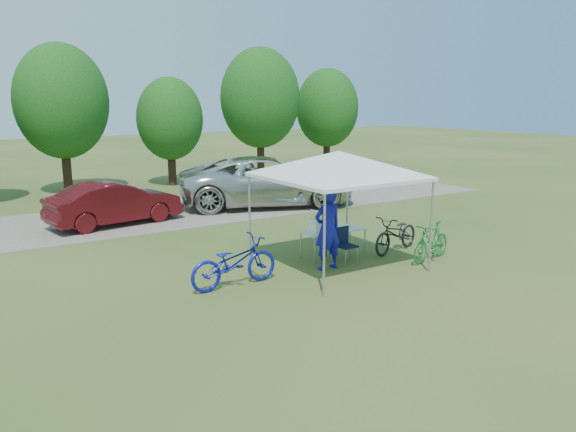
# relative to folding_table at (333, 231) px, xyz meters

# --- Properties ---
(ground) EXTENTS (100.00, 100.00, 0.00)m
(ground) POSITION_rel_folding_table_xyz_m (-0.47, -0.76, -0.64)
(ground) COLOR #2D5119
(ground) RESTS_ON ground
(gravel_strip) EXTENTS (24.00, 5.00, 0.02)m
(gravel_strip) POSITION_rel_folding_table_xyz_m (-0.47, 7.24, -0.63)
(gravel_strip) COLOR gray
(gravel_strip) RESTS_ON ground
(canopy) EXTENTS (4.53, 4.53, 3.00)m
(canopy) POSITION_rel_folding_table_xyz_m (-0.47, -0.76, 2.01)
(canopy) COLOR #A5A5AA
(canopy) RESTS_ON ground
(treeline) EXTENTS (24.89, 4.28, 6.30)m
(treeline) POSITION_rel_folding_table_xyz_m (-0.77, 13.29, 2.89)
(treeline) COLOR #382314
(treeline) RESTS_ON ground
(folding_table) EXTENTS (1.66, 0.69, 0.68)m
(folding_table) POSITION_rel_folding_table_xyz_m (0.00, 0.00, 0.00)
(folding_table) COLOR white
(folding_table) RESTS_ON ground
(folding_chair) EXTENTS (0.44, 0.45, 0.84)m
(folding_chair) POSITION_rel_folding_table_xyz_m (-0.06, -0.51, -0.15)
(folding_chair) COLOR #0E1632
(folding_chair) RESTS_ON ground
(cooler) EXTENTS (0.46, 0.31, 0.33)m
(cooler) POSITION_rel_folding_table_xyz_m (-0.42, 0.00, 0.21)
(cooler) COLOR white
(cooler) RESTS_ON folding_table
(ice_cream_cup) EXTENTS (0.07, 0.07, 0.05)m
(ice_cream_cup) POSITION_rel_folding_table_xyz_m (0.43, -0.05, 0.07)
(ice_cream_cup) COLOR gold
(ice_cream_cup) RESTS_ON folding_table
(cyclist) EXTENTS (0.71, 0.47, 1.94)m
(cyclist) POSITION_rel_folding_table_xyz_m (-0.79, -0.80, 0.33)
(cyclist) COLOR #1413A1
(cyclist) RESTS_ON ground
(bike_blue) EXTENTS (2.04, 0.79, 1.06)m
(bike_blue) POSITION_rel_folding_table_xyz_m (-3.18, -0.72, -0.11)
(bike_blue) COLOR #121B9F
(bike_blue) RESTS_ON ground
(bike_green) EXTENTS (1.62, 0.78, 0.94)m
(bike_green) POSITION_rel_folding_table_xyz_m (1.77, -1.61, -0.17)
(bike_green) COLOR #1B7B34
(bike_green) RESTS_ON ground
(bike_dark) EXTENTS (1.93, 1.07, 0.96)m
(bike_dark) POSITION_rel_folding_table_xyz_m (1.61, -0.57, -0.16)
(bike_dark) COLOR black
(bike_dark) RESTS_ON ground
(minivan) EXTENTS (7.08, 5.09, 1.79)m
(minivan) POSITION_rel_folding_table_xyz_m (2.11, 6.69, 0.28)
(minivan) COLOR silver
(minivan) RESTS_ON gravel_strip
(sedan) EXTENTS (4.26, 2.05, 1.35)m
(sedan) POSITION_rel_folding_table_xyz_m (-3.55, 6.54, 0.05)
(sedan) COLOR #570E14
(sedan) RESTS_ON gravel_strip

